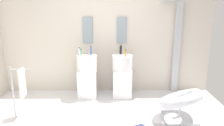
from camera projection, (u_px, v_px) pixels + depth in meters
rear_partition at (105, 35)px, 5.00m from camera, size 4.80×0.10×2.60m
pedestal_sink_left at (87, 76)px, 4.82m from camera, size 0.43×0.43×1.03m
pedestal_sink_right at (122, 75)px, 4.82m from camera, size 0.43×0.43×1.03m
vanity_mirror_left at (88, 30)px, 4.90m from camera, size 0.22×0.03×0.57m
vanity_mirror_right at (122, 30)px, 4.91m from camera, size 0.22×0.03×0.57m
shower_column at (176, 46)px, 4.96m from camera, size 0.49×0.24×2.05m
lounge_chair at (180, 102)px, 3.85m from camera, size 1.11×1.11×0.65m
towel_rack at (21, 84)px, 3.88m from camera, size 0.37×0.22×0.95m
soap_bottle_green at (81, 52)px, 4.71m from camera, size 0.06×0.06×0.14m
soap_bottle_amber at (125, 53)px, 4.56m from camera, size 0.04×0.04×0.16m
soap_bottle_blue at (91, 50)px, 4.74m from camera, size 0.04×0.04×0.20m
soap_bottle_black at (121, 50)px, 4.81m from camera, size 0.05×0.05×0.19m
soap_bottle_clear at (79, 52)px, 4.64m from camera, size 0.04×0.04×0.18m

